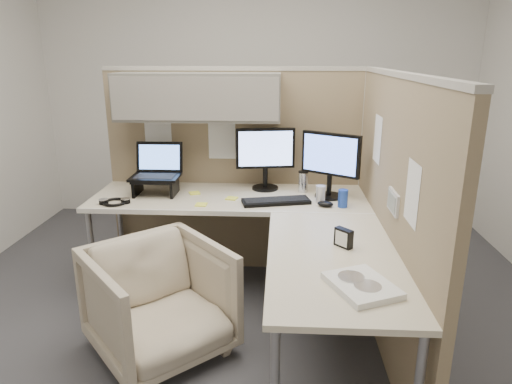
# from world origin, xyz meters

# --- Properties ---
(ground) EXTENTS (4.50, 4.50, 0.00)m
(ground) POSITION_xyz_m (0.00, 0.00, 0.00)
(ground) COLOR #3D3C42
(ground) RESTS_ON ground
(partition_back) EXTENTS (2.00, 0.36, 1.63)m
(partition_back) POSITION_xyz_m (-0.22, 0.83, 1.10)
(partition_back) COLOR #937F60
(partition_back) RESTS_ON ground
(partition_right) EXTENTS (0.07, 2.03, 1.63)m
(partition_right) POSITION_xyz_m (0.90, -0.07, 0.82)
(partition_right) COLOR #937F60
(partition_right) RESTS_ON ground
(desk) EXTENTS (2.00, 1.98, 0.73)m
(desk) POSITION_xyz_m (0.12, 0.13, 0.69)
(desk) COLOR beige
(desk) RESTS_ON ground
(office_chair) EXTENTS (0.98, 0.97, 0.73)m
(office_chair) POSITION_xyz_m (-0.44, -0.29, 0.37)
(office_chair) COLOR beige
(office_chair) RESTS_ON ground
(monitor_left) EXTENTS (0.44, 0.20, 0.47)m
(monitor_left) POSITION_xyz_m (0.14, 0.73, 1.00)
(monitor_left) COLOR black
(monitor_left) RESTS_ON desk
(monitor_right) EXTENTS (0.39, 0.26, 0.47)m
(monitor_right) POSITION_xyz_m (0.61, 0.55, 1.00)
(monitor_right) COLOR black
(monitor_right) RESTS_ON desk
(laptop_station) EXTENTS (0.35, 0.30, 0.36)m
(laptop_station) POSITION_xyz_m (-0.65, 0.58, 0.87)
(laptop_station) COLOR black
(laptop_station) RESTS_ON desk
(keyboard) EXTENTS (0.49, 0.26, 0.02)m
(keyboard) POSITION_xyz_m (0.23, 0.39, 0.74)
(keyboard) COLOR black
(keyboard) RESTS_ON desk
(mouse) EXTENTS (0.12, 0.10, 0.04)m
(mouse) POSITION_xyz_m (0.56, 0.33, 0.75)
(mouse) COLOR black
(mouse) RESTS_ON desk
(travel_mug) EXTENTS (0.08, 0.08, 0.16)m
(travel_mug) POSITION_xyz_m (0.43, 0.67, 0.81)
(travel_mug) COLOR silver
(travel_mug) RESTS_ON desk
(soda_can_green) EXTENTS (0.07, 0.07, 0.12)m
(soda_can_green) POSITION_xyz_m (0.68, 0.33, 0.79)
(soda_can_green) COLOR #1E3FA5
(soda_can_green) RESTS_ON desk
(soda_can_silver) EXTENTS (0.07, 0.07, 0.12)m
(soda_can_silver) POSITION_xyz_m (0.54, 0.42, 0.79)
(soda_can_silver) COLOR silver
(soda_can_silver) RESTS_ON desk
(sticky_note_d) EXTENTS (0.09, 0.09, 0.01)m
(sticky_note_d) POSITION_xyz_m (-0.09, 0.47, 0.73)
(sticky_note_d) COLOR #F2F640
(sticky_note_d) RESTS_ON desk
(sticky_note_c) EXTENTS (0.10, 0.10, 0.01)m
(sticky_note_c) POSITION_xyz_m (-0.37, 0.58, 0.73)
(sticky_note_c) COLOR #F2F640
(sticky_note_c) RESTS_ON desk
(sticky_note_a) EXTENTS (0.08, 0.08, 0.01)m
(sticky_note_a) POSITION_xyz_m (-0.28, 0.32, 0.73)
(sticky_note_a) COLOR #F2F640
(sticky_note_a) RESTS_ON desk
(headphones) EXTENTS (0.21, 0.19, 0.03)m
(headphones) POSITION_xyz_m (-0.88, 0.31, 0.74)
(headphones) COLOR black
(headphones) RESTS_ON desk
(paper_stack) EXTENTS (0.35, 0.38, 0.03)m
(paper_stack) POSITION_xyz_m (0.62, -0.79, 0.75)
(paper_stack) COLOR white
(paper_stack) RESTS_ON desk
(desk_clock) EXTENTS (0.10, 0.10, 0.10)m
(desk_clock) POSITION_xyz_m (0.60, -0.34, 0.78)
(desk_clock) COLOR black
(desk_clock) RESTS_ON desk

